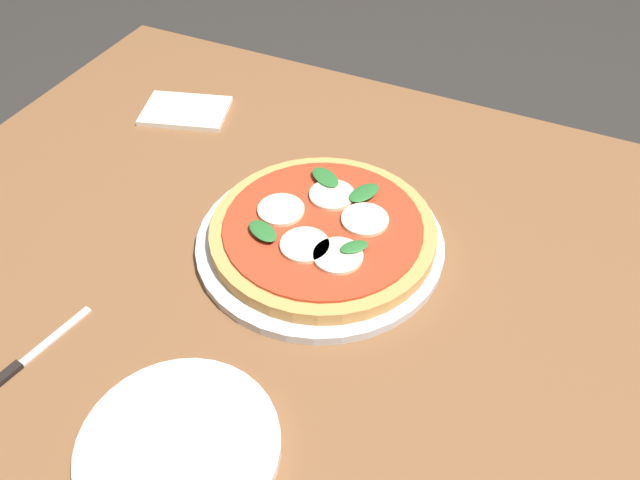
% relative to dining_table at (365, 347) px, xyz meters
% --- Properties ---
extents(dining_table, '(1.29, 0.89, 0.72)m').
position_rel_dining_table_xyz_m(dining_table, '(0.00, 0.00, 0.00)').
color(dining_table, brown).
rests_on(dining_table, ground_plane).
extents(serving_tray, '(0.31, 0.31, 0.01)m').
position_rel_dining_table_xyz_m(serving_tray, '(0.09, -0.05, 0.11)').
color(serving_tray, silver).
rests_on(serving_tray, dining_table).
extents(pizza, '(0.28, 0.28, 0.03)m').
position_rel_dining_table_xyz_m(pizza, '(0.08, -0.05, 0.12)').
color(pizza, tan).
rests_on(pizza, serving_tray).
extents(plate_white, '(0.19, 0.19, 0.01)m').
position_rel_dining_table_xyz_m(plate_white, '(0.09, 0.26, 0.11)').
color(plate_white, white).
rests_on(plate_white, dining_table).
extents(napkin, '(0.15, 0.12, 0.01)m').
position_rel_dining_table_xyz_m(napkin, '(0.40, -0.23, 0.10)').
color(napkin, white).
rests_on(napkin, dining_table).
extents(knife, '(0.04, 0.15, 0.01)m').
position_rel_dining_table_xyz_m(knife, '(0.30, 0.25, 0.10)').
color(knife, black).
rests_on(knife, dining_table).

